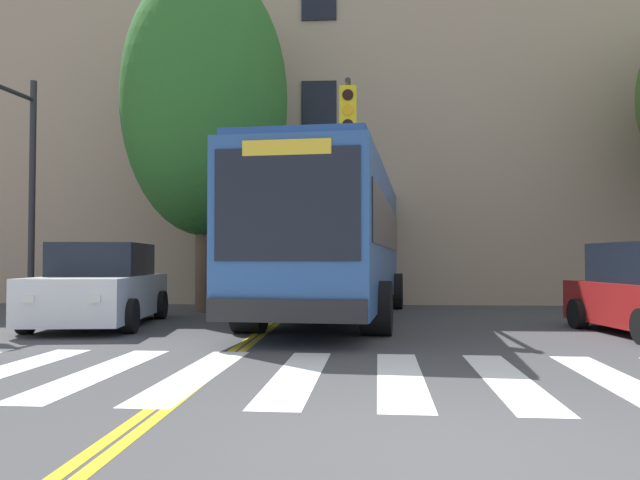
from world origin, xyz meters
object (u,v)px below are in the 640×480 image
Objects in this scene: traffic_light_overhead at (351,163)px; street_tree_curbside_small at (205,100)px; city_bus at (338,238)px; traffic_light_far_corner at (2,152)px; car_white_near_lane at (102,288)px.

street_tree_curbside_small is at bearing 158.83° from traffic_light_overhead.
city_bus is 5.33m from street_tree_curbside_small.
traffic_light_overhead is (8.16, 0.87, -0.21)m from traffic_light_far_corner.
traffic_light_overhead is at bearing -51.93° from city_bus.
car_white_near_lane is 4.39m from traffic_light_far_corner.
traffic_light_overhead reaches higher than city_bus.
traffic_light_overhead is at bearing 20.37° from car_white_near_lane.
traffic_light_far_corner is at bearing -170.60° from city_bus.
street_tree_curbside_small is (4.22, 2.40, 1.78)m from traffic_light_far_corner.
traffic_light_far_corner is 1.07× the size of traffic_light_overhead.
car_white_near_lane is 6.16m from street_tree_curbside_small.
traffic_light_far_corner reaches higher than traffic_light_overhead.
city_bus is at bearing 128.07° from traffic_light_overhead.
street_tree_curbside_small reaches higher than city_bus.
city_bus is 1.86m from traffic_light_overhead.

